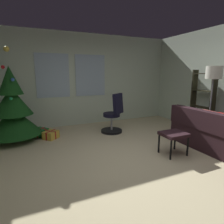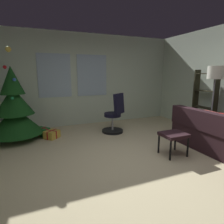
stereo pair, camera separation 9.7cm
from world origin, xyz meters
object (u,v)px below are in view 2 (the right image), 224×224
Objects in this scene: floor_lamp at (215,78)px; footstool at (174,136)px; holiday_tree at (15,110)px; office_chair at (114,117)px; gift_box_red at (40,131)px; gift_box_gold at (52,134)px; bookshelf at (204,106)px; gift_box_green at (42,132)px.

footstool is at bearing -166.54° from floor_lamp.
office_chair is (2.34, -0.35, -0.31)m from holiday_tree.
gift_box_red is 1.95m from office_chair.
gift_box_gold is at bearing -13.29° from holiday_tree.
bookshelf is 0.94m from floor_lamp.
gift_box_green is at bearing 165.63° from office_chair.
office_chair is at bearing -17.19° from gift_box_red.
gift_box_red is 0.88× the size of gift_box_green.
gift_box_gold is 1.62m from office_chair.
floor_lamp is at bearing -28.48° from gift_box_red.
gift_box_green is 0.35m from gift_box_gold.
footstool is at bearing -153.50° from bookshelf.
holiday_tree is at bearing -169.55° from gift_box_green.
bookshelf reaches higher than gift_box_green.
bookshelf is at bearing -19.22° from gift_box_green.
gift_box_green is 4.18m from bookshelf.
gift_box_green is at bearing 152.55° from floor_lamp.
gift_box_gold reaches higher than gift_box_red.
bookshelf is at bearing -23.08° from office_chair.
bookshelf is (3.70, -1.08, 0.61)m from gift_box_gold.
holiday_tree is at bearing 166.71° from gift_box_gold.
footstool reaches higher than gift_box_green.
footstool is at bearing -36.37° from holiday_tree.
gift_box_green is at bearing 125.76° from gift_box_gold.
holiday_tree is at bearing 143.63° from footstool.
holiday_tree reaches higher than bookshelf.
bookshelf reaches higher than gift_box_red.
gift_box_green is at bearing -64.36° from gift_box_red.
holiday_tree is 1.24× the size of floor_lamp.
office_chair is 0.61× the size of floor_lamp.
footstool is 2.81m from gift_box_gold.
office_chair reaches higher than gift_box_gold.
footstool is 3.15m from gift_box_green.
holiday_tree reaches higher than gift_box_green.
gift_box_gold is 3.90m from bookshelf.
bookshelf reaches higher than office_chair.
office_chair reaches higher than gift_box_red.
floor_lamp is (-0.32, -0.50, 0.73)m from bookshelf.
footstool is at bearing -43.97° from gift_box_green.
gift_box_green is 1.87m from office_chair.
holiday_tree is 5.24× the size of gift_box_green.
office_chair is at bearing -6.24° from gift_box_gold.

